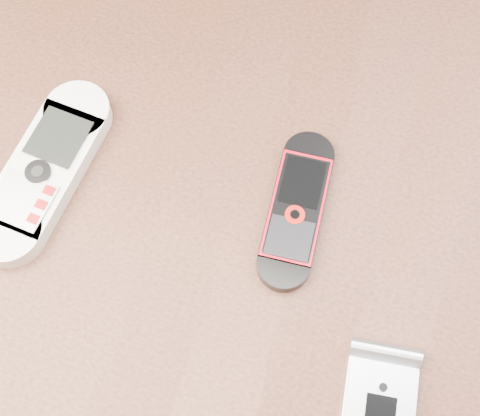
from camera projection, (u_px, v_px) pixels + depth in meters
name	position (u px, v px, depth m)	size (l,w,h in m)	color
ground	(237.00, 369.00, 1.20)	(4.00, 4.00, 0.00)	#472B19
table	(235.00, 256.00, 0.60)	(1.20, 0.80, 0.75)	black
nokia_white	(45.00, 170.00, 0.51)	(0.05, 0.16, 0.02)	white
nokia_black_red	(296.00, 209.00, 0.50)	(0.04, 0.13, 0.01)	black
motorola_razr	(378.00, 416.00, 0.44)	(0.05, 0.09, 0.01)	silver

